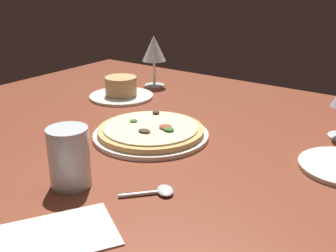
% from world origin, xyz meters
% --- Properties ---
extents(dining_table, '(1.50, 1.10, 0.04)m').
position_xyz_m(dining_table, '(0.00, 0.00, 0.02)').
color(dining_table, brown).
rests_on(dining_table, ground).
extents(pizza_main, '(0.26, 0.26, 0.03)m').
position_xyz_m(pizza_main, '(-0.07, -0.03, 0.05)').
color(pizza_main, white).
rests_on(pizza_main, dining_table).
extents(ramekin_on_saucer, '(0.19, 0.19, 0.06)m').
position_xyz_m(ramekin_on_saucer, '(-0.33, 0.16, 0.06)').
color(ramekin_on_saucer, silver).
rests_on(ramekin_on_saucer, dining_table).
extents(wine_glass_far, '(0.08, 0.08, 0.16)m').
position_xyz_m(wine_glass_far, '(-0.33, 0.32, 0.16)').
color(wine_glass_far, silver).
rests_on(wine_glass_far, dining_table).
extents(water_glass, '(0.07, 0.07, 0.11)m').
position_xyz_m(water_glass, '(-0.05, -0.29, 0.09)').
color(water_glass, silver).
rests_on(water_glass, dining_table).
extents(paper_menu, '(0.20, 0.23, 0.00)m').
position_xyz_m(paper_menu, '(0.04, -0.42, 0.04)').
color(paper_menu, white).
rests_on(paper_menu, dining_table).
extents(spoon, '(0.08, 0.08, 0.01)m').
position_xyz_m(spoon, '(0.09, -0.22, 0.04)').
color(spoon, silver).
rests_on(spoon, dining_table).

